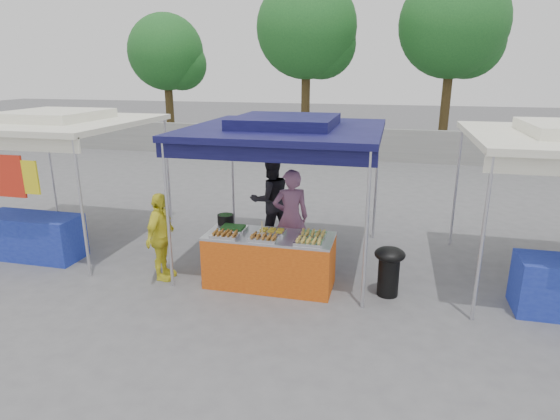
% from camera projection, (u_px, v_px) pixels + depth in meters
% --- Properties ---
extents(ground_plane, '(80.00, 80.00, 0.00)m').
position_uv_depth(ground_plane, '(271.00, 282.00, 7.61)').
color(ground_plane, '#5F5F61').
extents(back_wall, '(40.00, 0.25, 1.20)m').
position_uv_depth(back_wall, '(345.00, 144.00, 17.66)').
color(back_wall, gray).
rests_on(back_wall, ground_plane).
extents(main_canopy, '(3.20, 3.20, 2.57)m').
position_uv_depth(main_canopy, '(285.00, 128.00, 7.82)').
color(main_canopy, silver).
rests_on(main_canopy, ground_plane).
extents(neighbor_stall_left, '(3.20, 3.20, 2.57)m').
position_uv_depth(neighbor_stall_left, '(45.00, 166.00, 8.70)').
color(neighbor_stall_left, silver).
rests_on(neighbor_stall_left, ground_plane).
extents(tree_0, '(3.38, 3.30, 5.67)m').
position_uv_depth(tree_0, '(170.00, 56.00, 20.68)').
color(tree_0, '#44341A').
rests_on(tree_0, ground_plane).
extents(tree_1, '(4.01, 4.01, 6.90)m').
position_uv_depth(tree_1, '(310.00, 32.00, 18.74)').
color(tree_1, '#44341A').
rests_on(tree_1, ground_plane).
extents(tree_2, '(4.06, 4.06, 6.99)m').
position_uv_depth(tree_2, '(457.00, 28.00, 17.71)').
color(tree_2, '#44341A').
rests_on(tree_2, ground_plane).
extents(vendor_table, '(2.00, 0.80, 0.85)m').
position_uv_depth(vendor_table, '(270.00, 260.00, 7.39)').
color(vendor_table, '#CC5012').
rests_on(vendor_table, ground_plane).
extents(food_tray_fl, '(0.42, 0.30, 0.07)m').
position_uv_depth(food_tray_fl, '(225.00, 235.00, 7.18)').
color(food_tray_fl, silver).
rests_on(food_tray_fl, vendor_table).
extents(food_tray_fm, '(0.42, 0.30, 0.07)m').
position_uv_depth(food_tray_fm, '(264.00, 238.00, 7.04)').
color(food_tray_fm, silver).
rests_on(food_tray_fm, vendor_table).
extents(food_tray_fr, '(0.42, 0.30, 0.07)m').
position_uv_depth(food_tray_fr, '(309.00, 242.00, 6.89)').
color(food_tray_fr, silver).
rests_on(food_tray_fr, vendor_table).
extents(food_tray_bl, '(0.42, 0.30, 0.07)m').
position_uv_depth(food_tray_bl, '(233.00, 228.00, 7.47)').
color(food_tray_bl, silver).
rests_on(food_tray_bl, vendor_table).
extents(food_tray_bm, '(0.42, 0.30, 0.07)m').
position_uv_depth(food_tray_bm, '(272.00, 231.00, 7.34)').
color(food_tray_bm, silver).
rests_on(food_tray_bm, vendor_table).
extents(food_tray_br, '(0.42, 0.30, 0.07)m').
position_uv_depth(food_tray_br, '(313.00, 234.00, 7.20)').
color(food_tray_br, silver).
rests_on(food_tray_br, vendor_table).
extents(cooking_pot, '(0.27, 0.27, 0.16)m').
position_uv_depth(cooking_pot, '(226.00, 219.00, 7.77)').
color(cooking_pot, black).
rests_on(cooking_pot, vendor_table).
extents(skewer_cup, '(0.07, 0.07, 0.09)m').
position_uv_depth(skewer_cup, '(262.00, 236.00, 7.10)').
color(skewer_cup, silver).
rests_on(skewer_cup, vendor_table).
extents(wok_burner, '(0.46, 0.46, 0.78)m').
position_uv_depth(wok_burner, '(389.00, 267.00, 7.06)').
color(wok_burner, black).
rests_on(wok_burner, ground_plane).
extents(crate_left, '(0.55, 0.38, 0.33)m').
position_uv_depth(crate_left, '(257.00, 260.00, 8.04)').
color(crate_left, '#1526AB').
rests_on(crate_left, ground_plane).
extents(crate_right, '(0.47, 0.33, 0.28)m').
position_uv_depth(crate_right, '(294.00, 266.00, 7.88)').
color(crate_right, '#1526AB').
rests_on(crate_right, ground_plane).
extents(crate_stacked, '(0.46, 0.33, 0.28)m').
position_uv_depth(crate_stacked, '(295.00, 251.00, 7.80)').
color(crate_stacked, '#1526AB').
rests_on(crate_stacked, crate_right).
extents(vendor_woman, '(0.73, 0.61, 1.71)m').
position_uv_depth(vendor_woman, '(291.00, 218.00, 8.08)').
color(vendor_woman, '#915C7E').
rests_on(vendor_woman, ground_plane).
extents(helper_man, '(1.06, 1.02, 1.72)m').
position_uv_depth(helper_man, '(271.00, 200.00, 9.20)').
color(helper_man, black).
rests_on(helper_man, ground_plane).
extents(customer_person, '(0.37, 0.86, 1.45)m').
position_uv_depth(customer_person, '(161.00, 237.00, 7.55)').
color(customer_person, yellow).
rests_on(customer_person, ground_plane).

